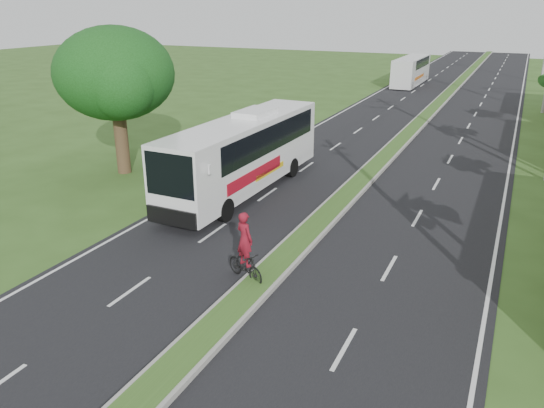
% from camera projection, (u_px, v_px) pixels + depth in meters
% --- Properties ---
extents(ground, '(180.00, 180.00, 0.00)m').
position_uv_depth(ground, '(227.00, 318.00, 15.21)').
color(ground, '#33521E').
rests_on(ground, ground).
extents(road_asphalt, '(14.00, 160.00, 0.02)m').
position_uv_depth(road_asphalt, '(390.00, 153.00, 32.16)').
color(road_asphalt, black).
rests_on(road_asphalt, ground).
extents(median_strip, '(1.20, 160.00, 0.18)m').
position_uv_depth(median_strip, '(390.00, 151.00, 32.13)').
color(median_strip, gray).
rests_on(median_strip, ground).
extents(lane_edge_left, '(0.12, 160.00, 0.01)m').
position_uv_depth(lane_edge_left, '(289.00, 142.00, 34.82)').
color(lane_edge_left, silver).
rests_on(lane_edge_left, ground).
extents(lane_edge_right, '(0.12, 160.00, 0.01)m').
position_uv_depth(lane_edge_right, '(510.00, 166.00, 29.51)').
color(lane_edge_right, silver).
rests_on(lane_edge_right, ground).
extents(shade_tree, '(6.30, 6.00, 7.54)m').
position_uv_depth(shade_tree, '(114.00, 77.00, 26.74)').
color(shade_tree, '#473321').
rests_on(shade_tree, ground).
extents(coach_bus_main, '(2.64, 11.65, 3.75)m').
position_uv_depth(coach_bus_main, '(245.00, 149.00, 24.87)').
color(coach_bus_main, white).
rests_on(coach_bus_main, ground).
extents(coach_bus_far, '(2.32, 10.29, 2.99)m').
position_uv_depth(coach_bus_far, '(411.00, 69.00, 59.02)').
color(coach_bus_far, silver).
rests_on(coach_bus_far, ground).
extents(motorcyclist, '(1.75, 1.12, 2.38)m').
position_uv_depth(motorcyclist, '(245.00, 256.00, 17.01)').
color(motorcyclist, black).
rests_on(motorcyclist, ground).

